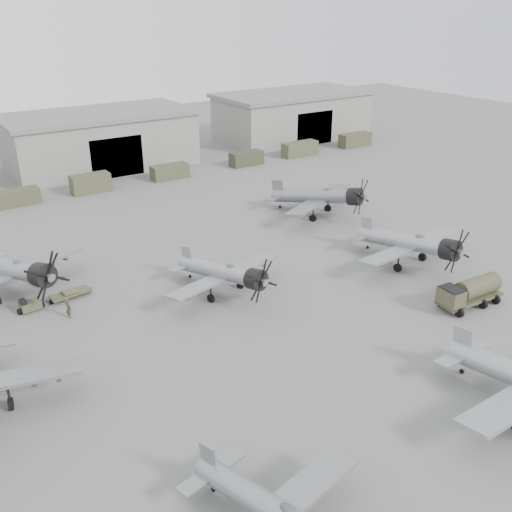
# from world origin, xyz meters

# --- Properties ---
(ground) EXTENTS (220.00, 220.00, 0.00)m
(ground) POSITION_xyz_m (0.00, 0.00, 0.00)
(ground) COLOR #565654
(ground) RESTS_ON ground
(hangar_center) EXTENTS (29.00, 14.80, 8.70)m
(hangar_center) POSITION_xyz_m (0.00, 61.96, 4.37)
(hangar_center) COLOR gray
(hangar_center) RESTS_ON ground
(hangar_right) EXTENTS (29.00, 14.80, 8.70)m
(hangar_right) POSITION_xyz_m (38.00, 61.96, 4.37)
(hangar_right) COLOR gray
(hangar_right) RESTS_ON ground
(support_truck_2) EXTENTS (6.44, 2.20, 2.07)m
(support_truck_2) POSITION_xyz_m (-16.25, 50.00, 1.04)
(support_truck_2) COLOR #41442C
(support_truck_2) RESTS_ON ground
(support_truck_3) EXTENTS (5.36, 2.20, 2.57)m
(support_truck_3) POSITION_xyz_m (-6.02, 50.00, 1.29)
(support_truck_3) COLOR #45472E
(support_truck_3) RESTS_ON ground
(support_truck_4) EXTENTS (5.62, 2.20, 2.10)m
(support_truck_4) POSITION_xyz_m (6.11, 50.00, 1.05)
(support_truck_4) COLOR #40452D
(support_truck_4) RESTS_ON ground
(support_truck_5) EXTENTS (5.54, 2.20, 2.21)m
(support_truck_5) POSITION_xyz_m (19.80, 50.00, 1.10)
(support_truck_5) COLOR #343825
(support_truck_5) RESTS_ON ground
(support_truck_6) EXTENTS (6.48, 2.20, 2.41)m
(support_truck_6) POSITION_xyz_m (30.69, 50.00, 1.21)
(support_truck_6) COLOR #454B31
(support_truck_6) RESTS_ON ground
(support_truck_7) EXTENTS (6.29, 2.20, 2.39)m
(support_truck_7) POSITION_xyz_m (43.44, 50.00, 1.19)
(support_truck_7) COLOR #43432C
(support_truck_7) RESTS_ON ground
(aircraft_mid_1) EXTENTS (12.31, 11.08, 4.89)m
(aircraft_mid_1) POSITION_xyz_m (-5.90, 13.33, 2.23)
(aircraft_mid_1) COLOR #989AA0
(aircraft_mid_1) RESTS_ON ground
(aircraft_mid_2) EXTENTS (13.57, 12.22, 5.40)m
(aircraft_mid_2) POSITION_xyz_m (12.82, 8.33, 2.46)
(aircraft_mid_2) COLOR #9A9CA2
(aircraft_mid_2) RESTS_ON ground
(aircraft_far_0) EXTENTS (13.70, 12.37, 5.54)m
(aircraft_far_0) POSITION_xyz_m (-21.66, 23.79, 2.52)
(aircraft_far_0) COLOR gray
(aircraft_far_0) RESTS_ON ground
(aircraft_far_1) EXTENTS (13.71, 12.44, 5.63)m
(aircraft_far_1) POSITION_xyz_m (14.60, 24.64, 2.56)
(aircraft_far_1) COLOR gray
(aircraft_far_1) RESTS_ON ground
(fuel_tanker) EXTENTS (6.55, 2.69, 2.48)m
(fuel_tanker) POSITION_xyz_m (10.87, -0.03, 1.42)
(fuel_tanker) COLOR #42412B
(fuel_tanker) RESTS_ON ground
(tug_trailer) EXTENTS (6.33, 1.90, 1.26)m
(tug_trailer) POSITION_xyz_m (-20.15, 20.49, 0.47)
(tug_trailer) COLOR #47472E
(tug_trailer) RESTS_ON ground
(ground_crew) EXTENTS (0.58, 0.73, 1.75)m
(ground_crew) POSITION_xyz_m (-19.08, 17.36, 0.87)
(ground_crew) COLOR #3B3A26
(ground_crew) RESTS_ON ground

